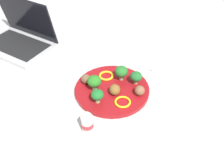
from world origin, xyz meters
TOP-DOWN VIEW (x-y plane):
  - ground_plane at (0.00, 0.00)m, footprint 4.00×4.00m
  - plate at (0.00, 0.00)m, footprint 0.28×0.28m
  - broccoli_floret_back_left at (0.04, -0.05)m, footprint 0.05×0.05m
  - broccoli_floret_far_rim at (-0.07, 0.06)m, footprint 0.05×0.05m
  - broccoli_floret_near_rim at (0.09, 0.00)m, footprint 0.04×0.04m
  - broccoli_floret_front_left at (-0.06, 0.00)m, footprint 0.05×0.05m
  - meatball_near_rim at (0.03, -0.10)m, footprint 0.04×0.04m
  - meatball_mid_left at (0.02, 0.03)m, footprint 0.04×0.04m
  - meatball_front_left at (-0.03, 0.10)m, footprint 0.04×0.04m
  - pepper_ring_back_left at (-0.04, -0.06)m, footprint 0.08×0.08m
  - pepper_ring_mid_right at (0.04, 0.08)m, footprint 0.06×0.06m
  - napkin at (-0.25, 0.04)m, footprint 0.18×0.13m
  - fork at (-0.24, 0.05)m, footprint 0.12×0.03m
  - knife at (-0.24, 0.02)m, footprint 0.15×0.02m
  - yogurt_bottle at (0.20, 0.04)m, footprint 0.04×0.04m
  - laptop at (-0.02, -0.54)m, footprint 0.24×0.33m

SIDE VIEW (x-z plane):
  - ground_plane at x=0.00m, z-range 0.00..0.00m
  - napkin at x=-0.25m, z-range 0.00..0.01m
  - knife at x=-0.24m, z-range 0.00..0.01m
  - fork at x=-0.24m, z-range 0.00..0.01m
  - plate at x=0.00m, z-range 0.00..0.02m
  - pepper_ring_mid_right at x=0.04m, z-range 0.02..0.02m
  - pepper_ring_back_left at x=-0.04m, z-range 0.02..0.03m
  - yogurt_bottle at x=0.20m, z-range 0.00..0.07m
  - meatball_near_rim at x=0.03m, z-range 0.02..0.05m
  - meatball_front_left at x=-0.03m, z-range 0.02..0.05m
  - meatball_mid_left at x=0.02m, z-range 0.02..0.06m
  - laptop at x=-0.02m, z-range -0.07..0.15m
  - broccoli_floret_far_rim at x=-0.07m, z-range 0.02..0.07m
  - broccoli_floret_near_rim at x=0.09m, z-range 0.02..0.08m
  - broccoli_floret_back_left at x=0.04m, z-range 0.02..0.08m
  - broccoli_floret_front_left at x=-0.06m, z-range 0.02..0.08m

